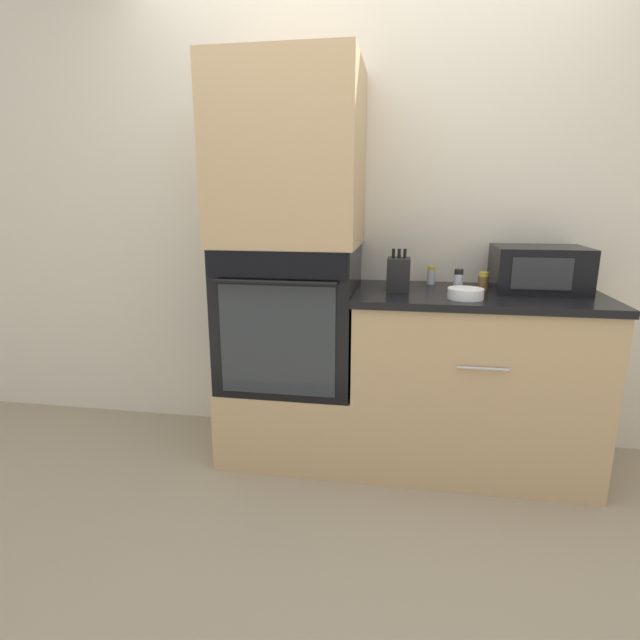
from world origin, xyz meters
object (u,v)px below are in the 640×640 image
at_px(condiment_jar_mid, 431,275).
at_px(condiment_jar_far, 458,281).
at_px(microwave, 539,269).
at_px(knife_block, 398,274).
at_px(bowl, 466,294).
at_px(wall_oven, 291,315).
at_px(condiment_jar_near, 483,282).

relative_size(condiment_jar_mid, condiment_jar_far, 0.84).
height_order(microwave, knife_block, microwave).
distance_m(knife_block, bowl, 0.35).
relative_size(wall_oven, condiment_jar_mid, 7.62).
bearing_deg(condiment_jar_far, knife_block, -177.00).
distance_m(condiment_jar_near, condiment_jar_mid, 0.30).
relative_size(bowl, condiment_jar_near, 1.71).
height_order(knife_block, bowl, knife_block).
distance_m(knife_block, condiment_jar_mid, 0.29).
relative_size(microwave, condiment_jar_mid, 4.54).
relative_size(knife_block, condiment_jar_far, 1.85).
bearing_deg(bowl, condiment_jar_near, 63.53).
bearing_deg(condiment_jar_mid, microwave, -13.48).
relative_size(wall_oven, microwave, 1.68).
distance_m(wall_oven, condiment_jar_far, 0.85).
distance_m(microwave, bowl, 0.46).
bearing_deg(condiment_jar_mid, bowl, -70.42).
bearing_deg(knife_block, condiment_jar_far, 3.00).
distance_m(bowl, condiment_jar_far, 0.17).
xyz_separation_m(knife_block, condiment_jar_mid, (0.17, 0.23, -0.04)).
relative_size(condiment_jar_near, condiment_jar_mid, 1.00).
xyz_separation_m(condiment_jar_near, condiment_jar_mid, (-0.24, 0.17, 0.00)).
height_order(microwave, condiment_jar_mid, microwave).
xyz_separation_m(bowl, condiment_jar_far, (-0.02, 0.17, 0.03)).
relative_size(knife_block, condiment_jar_near, 2.20).
bearing_deg(condiment_jar_near, bowl, -116.47).
height_order(bowl, condiment_jar_far, condiment_jar_far).
bearing_deg(microwave, condiment_jar_mid, 166.52).
relative_size(bowl, condiment_jar_far, 1.44).
xyz_separation_m(microwave, condiment_jar_mid, (-0.50, 0.12, -0.06)).
xyz_separation_m(bowl, condiment_jar_mid, (-0.14, 0.38, 0.02)).
bearing_deg(condiment_jar_mid, knife_block, -126.15).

